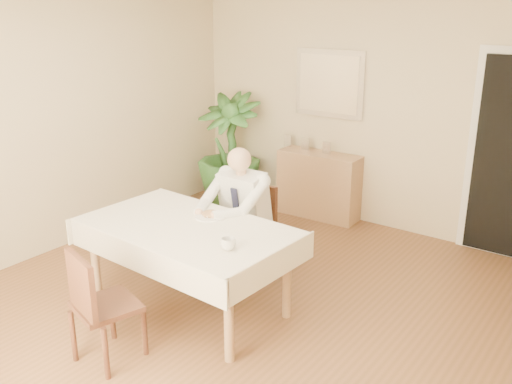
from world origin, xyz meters
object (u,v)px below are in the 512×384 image
Objects in this scene: chair_near at (97,302)px; coffee_mug at (228,244)px; dining_table at (187,235)px; chair_far at (252,225)px; potted_palm at (229,150)px; sideboard at (319,185)px; seated_man at (233,211)px.

chair_near reaches higher than coffee_mug.
coffee_mug is at bearing -13.59° from dining_table.
potted_palm is (-1.34, 1.34, 0.22)m from chair_far.
potted_palm reaches higher than chair_far.
sideboard reaches higher than dining_table.
coffee_mug is at bearing 70.14° from chair_near.
dining_table is 2.09× the size of chair_far.
dining_table is 2.52m from sideboard.
dining_table is at bearing -90.00° from seated_man.
chair_far is 0.87× the size of sideboard.
seated_man is (0.00, 0.59, 0.02)m from dining_table.
coffee_mug reaches higher than dining_table.
potted_palm is (-1.90, 2.37, -0.10)m from coffee_mug.
dining_table is 1.27× the size of potted_palm.
seated_man is 2.10m from potted_palm.
seated_man is at bearing -50.26° from potted_palm.
seated_man is 1.94m from sideboard.
potted_palm is at bearing 135.63° from chair_far.
potted_palm is at bearing 128.70° from coffee_mug.
chair_far is at bearing -84.10° from sideboard.
seated_man is 0.90× the size of potted_palm.
potted_palm reaches higher than dining_table.
dining_table is at bearing 106.26° from chair_near.
potted_palm is (-1.35, 3.13, 0.21)m from chair_near.
chair_near is 0.99m from coffee_mug.
sideboard is 1.19m from potted_palm.
dining_table is at bearing -89.57° from chair_far.
seated_man reaches higher than chair_near.
chair_far is 1.80m from chair_near.
chair_near is at bearing -89.97° from seated_man.
sideboard is at bearing 96.83° from seated_man.
coffee_mug is 3.04m from potted_palm.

